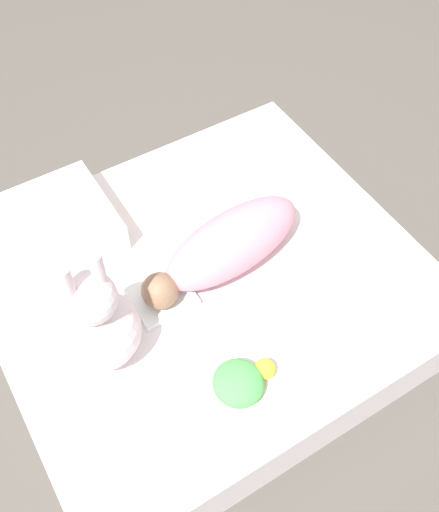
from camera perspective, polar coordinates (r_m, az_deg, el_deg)
The scene contains 7 objects.
ground_plane at distance 1.85m, azimuth -1.17°, elevation -5.22°, with size 12.00×12.00×0.00m, color #514C47.
bed_mattress at distance 1.77m, azimuth -1.22°, elevation -3.58°, with size 1.18×1.05×0.19m.
burp_cloth at distance 1.65m, azimuth -5.59°, elevation -3.76°, with size 0.16×0.16×0.02m.
swaddled_baby at distance 1.65m, azimuth 0.81°, elevation 1.03°, with size 0.53×0.24×0.16m.
pillow at distance 1.80m, azimuth -16.12°, elevation 2.49°, with size 0.37×0.31×0.10m.
bunny_plush at distance 1.48m, azimuth -11.55°, elevation -6.30°, with size 0.21×0.21×0.38m.
turtle_plush at distance 1.49m, azimuth 2.11°, elevation -11.84°, with size 0.17×0.13×0.07m.
Camera 1 is at (-0.47, -0.85, 1.58)m, focal length 42.00 mm.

